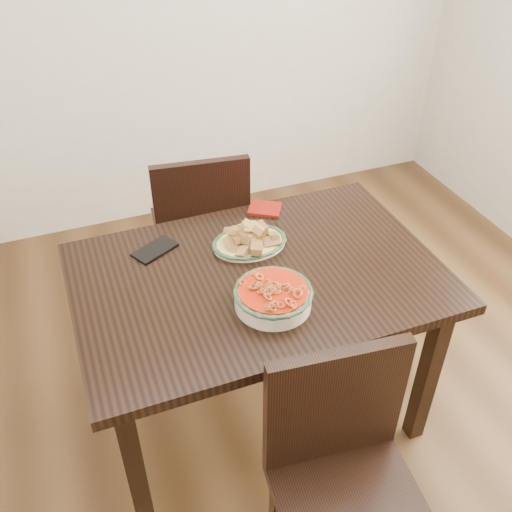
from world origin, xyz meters
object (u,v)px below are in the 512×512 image
object	(u,v)px
noodle_bowl	(273,295)
dining_table	(258,293)
smartphone	(155,250)
chair_near	(344,471)
chair_far	(201,226)
fish_plate	(249,235)

from	to	relation	value
noodle_bowl	dining_table	bearing A→B (deg)	85.03
dining_table	smartphone	size ratio (longest dim) A/B	7.88
chair_near	noodle_bowl	bearing A→B (deg)	99.39
chair_near	noodle_bowl	size ratio (longest dim) A/B	3.42
dining_table	chair_far	world-z (taller)	chair_far
smartphone	chair_far	bearing A→B (deg)	29.21
chair_near	fish_plate	xyz separation A→B (m)	(0.02, 0.82, 0.30)
noodle_bowl	chair_near	bearing A→B (deg)	-86.68
chair_near	fish_plate	distance (m)	0.87
fish_plate	chair_near	bearing A→B (deg)	-91.15
chair_far	smartphone	size ratio (longest dim) A/B	5.50
dining_table	chair_near	distance (m)	0.67
noodle_bowl	smartphone	size ratio (longest dim) A/B	1.61
dining_table	chair_near	size ratio (longest dim) A/B	1.43
chair_far	fish_plate	distance (m)	0.62
chair_near	noodle_bowl	world-z (taller)	chair_near
chair_near	smartphone	size ratio (longest dim) A/B	5.50
dining_table	smartphone	bearing A→B (deg)	140.20
dining_table	noodle_bowl	world-z (taller)	noodle_bowl
smartphone	fish_plate	bearing A→B (deg)	-42.91
chair_near	smartphone	xyz separation A→B (m)	(-0.32, 0.91, 0.26)
fish_plate	smartphone	xyz separation A→B (m)	(-0.34, 0.09, -0.04)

